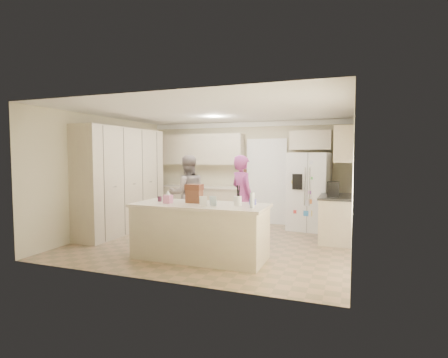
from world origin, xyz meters
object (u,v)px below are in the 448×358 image
(tissue_box, at_px, (168,199))
(teen_boy, at_px, (187,194))
(dollhouse_body, at_px, (194,196))
(teen_girl, at_px, (242,197))
(island_base, at_px, (200,232))
(coffee_maker, at_px, (333,189))
(refrigerator, at_px, (309,192))
(utensil_crock, at_px, (238,201))

(tissue_box, height_order, teen_boy, teen_boy)
(tissue_box, bearing_deg, dollhouse_body, 26.57)
(dollhouse_body, bearing_deg, teen_boy, 119.77)
(teen_boy, xyz_separation_m, teen_girl, (1.35, -0.18, 0.00))
(island_base, height_order, tissue_box, tissue_box)
(coffee_maker, distance_m, tissue_box, 3.28)
(refrigerator, xyz_separation_m, teen_boy, (-2.54, -1.20, -0.03))
(coffee_maker, xyz_separation_m, teen_boy, (-3.13, -0.17, -0.20))
(refrigerator, height_order, teen_girl, refrigerator)
(dollhouse_body, relative_size, teen_boy, 0.15)
(dollhouse_body, bearing_deg, coffee_maker, 39.29)
(island_base, bearing_deg, teen_boy, 122.03)
(dollhouse_body, bearing_deg, refrigerator, 60.29)
(refrigerator, relative_size, dollhouse_body, 6.92)
(dollhouse_body, distance_m, teen_boy, 1.88)
(island_base, relative_size, dollhouse_body, 8.46)
(island_base, height_order, teen_girl, teen_girl)
(dollhouse_body, bearing_deg, teen_girl, 73.92)
(utensil_crock, xyz_separation_m, tissue_box, (-1.20, -0.15, -0.00))
(utensil_crock, xyz_separation_m, teen_boy, (-1.73, 1.68, -0.13))
(coffee_maker, distance_m, teen_girl, 1.83)
(utensil_crock, distance_m, teen_girl, 1.55)
(teen_boy, height_order, teen_girl, teen_girl)
(coffee_maker, bearing_deg, island_base, -137.17)
(coffee_maker, xyz_separation_m, teen_girl, (-1.78, -0.36, -0.20))
(utensil_crock, height_order, dollhouse_body, dollhouse_body)
(island_base, bearing_deg, refrigerator, 63.44)
(refrigerator, xyz_separation_m, utensil_crock, (-0.81, -2.88, 0.10))
(island_base, distance_m, dollhouse_body, 0.62)
(refrigerator, height_order, teen_boy, refrigerator)
(coffee_maker, height_order, teen_boy, teen_boy)
(island_base, distance_m, utensil_crock, 0.86)
(utensil_crock, relative_size, teen_boy, 0.09)
(coffee_maker, relative_size, teen_boy, 0.17)
(utensil_crock, relative_size, dollhouse_body, 0.58)
(island_base, xyz_separation_m, utensil_crock, (0.65, 0.05, 0.56))
(island_base, height_order, teen_boy, teen_boy)
(coffee_maker, distance_m, teen_boy, 3.14)
(island_base, distance_m, teen_girl, 1.63)
(utensil_crock, xyz_separation_m, dollhouse_body, (-0.80, 0.05, 0.04))
(coffee_maker, bearing_deg, dollhouse_body, -140.71)
(coffee_maker, relative_size, utensil_crock, 2.00)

